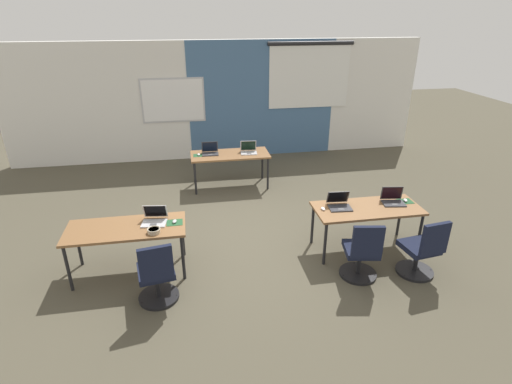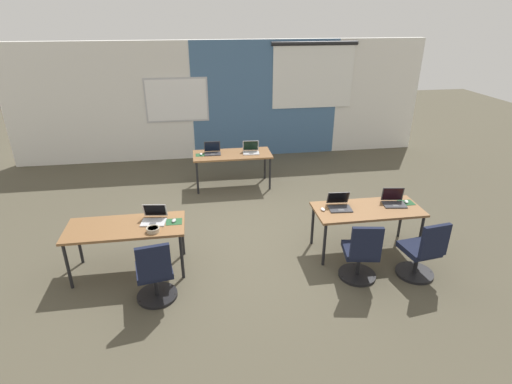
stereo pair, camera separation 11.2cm
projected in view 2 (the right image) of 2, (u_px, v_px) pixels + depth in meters
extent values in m
plane|color=#4C4738|center=(247.00, 239.00, 6.55)|extent=(24.00, 24.00, 0.00)
cube|color=silver|center=(223.00, 101.00, 9.75)|extent=(10.00, 0.20, 2.80)
cube|color=#42668E|center=(266.00, 100.00, 9.80)|extent=(3.58, 0.01, 2.80)
cube|color=#B7B7BC|center=(177.00, 100.00, 9.46)|extent=(1.48, 0.02, 1.04)
cube|color=white|center=(177.00, 100.00, 9.46)|extent=(1.40, 0.02, 0.96)
cube|color=white|center=(313.00, 77.00, 9.73)|extent=(2.00, 0.02, 1.46)
cylinder|color=black|center=(315.00, 43.00, 9.40)|extent=(2.10, 0.10, 0.10)
cube|color=brown|center=(125.00, 227.00, 5.48)|extent=(1.60, 0.70, 0.04)
cylinder|color=black|center=(68.00, 267.00, 5.25)|extent=(0.04, 0.04, 0.68)
cylinder|color=black|center=(182.00, 257.00, 5.46)|extent=(0.04, 0.04, 0.68)
cylinder|color=black|center=(79.00, 243.00, 5.79)|extent=(0.04, 0.04, 0.68)
cylinder|color=black|center=(182.00, 235.00, 6.00)|extent=(0.04, 0.04, 0.68)
cube|color=brown|center=(368.00, 209.00, 5.97)|extent=(1.60, 0.70, 0.04)
cylinder|color=black|center=(324.00, 245.00, 5.74)|extent=(0.04, 0.04, 0.68)
cylinder|color=black|center=(420.00, 237.00, 5.95)|extent=(0.04, 0.04, 0.68)
cylinder|color=black|center=(313.00, 225.00, 6.28)|extent=(0.04, 0.04, 0.68)
cylinder|color=black|center=(401.00, 218.00, 6.49)|extent=(0.04, 0.04, 0.68)
cube|color=brown|center=(232.00, 154.00, 8.24)|extent=(1.60, 0.70, 0.04)
cylinder|color=black|center=(197.00, 178.00, 8.02)|extent=(0.04, 0.04, 0.68)
cylinder|color=black|center=(270.00, 174.00, 8.22)|extent=(0.04, 0.04, 0.68)
cylinder|color=black|center=(197.00, 168.00, 8.56)|extent=(0.04, 0.04, 0.68)
cylinder|color=black|center=(265.00, 164.00, 8.76)|extent=(0.04, 0.04, 0.68)
cube|color=#333338|center=(340.00, 209.00, 5.92)|extent=(0.35, 0.26, 0.02)
cube|color=#4C4C4F|center=(341.00, 210.00, 5.87)|extent=(0.09, 0.07, 0.00)
cube|color=#333338|center=(338.00, 198.00, 6.02)|extent=(0.34, 0.11, 0.21)
cube|color=black|center=(338.00, 198.00, 6.01)|extent=(0.30, 0.10, 0.18)
ellipsoid|color=silver|center=(323.00, 209.00, 5.89)|extent=(0.06, 0.10, 0.03)
cylinder|color=black|center=(357.00, 275.00, 5.63)|extent=(0.52, 0.52, 0.04)
cylinder|color=black|center=(358.00, 263.00, 5.55)|extent=(0.06, 0.06, 0.34)
cube|color=black|center=(360.00, 251.00, 5.46)|extent=(0.51, 0.51, 0.08)
cube|color=black|center=(367.00, 243.00, 5.12)|extent=(0.40, 0.13, 0.46)
sphere|color=black|center=(354.00, 265.00, 5.84)|extent=(0.04, 0.04, 0.04)
sphere|color=black|center=(374.00, 278.00, 5.56)|extent=(0.04, 0.04, 0.04)
sphere|color=black|center=(342.00, 278.00, 5.56)|extent=(0.04, 0.04, 0.04)
cube|color=#333338|center=(213.00, 154.00, 8.19)|extent=(0.34, 0.24, 0.02)
cube|color=#4C4C4F|center=(213.00, 154.00, 8.14)|extent=(0.09, 0.06, 0.00)
cube|color=#333338|center=(212.00, 146.00, 8.26)|extent=(0.33, 0.05, 0.22)
cube|color=black|center=(212.00, 146.00, 8.26)|extent=(0.30, 0.04, 0.19)
cube|color=#23512D|center=(201.00, 155.00, 8.15)|extent=(0.22, 0.19, 0.00)
ellipsoid|color=silver|center=(201.00, 154.00, 8.14)|extent=(0.06, 0.10, 0.03)
cube|color=#B7B7BC|center=(154.00, 222.00, 5.55)|extent=(0.36, 0.27, 0.02)
cube|color=#4C4C4F|center=(153.00, 224.00, 5.50)|extent=(0.10, 0.07, 0.00)
cube|color=#B7B7BC|center=(155.00, 210.00, 5.64)|extent=(0.34, 0.12, 0.21)
cube|color=black|center=(155.00, 210.00, 5.63)|extent=(0.30, 0.11, 0.18)
cube|color=#23512D|center=(174.00, 222.00, 5.58)|extent=(0.22, 0.19, 0.00)
ellipsoid|color=#B2B2B7|center=(174.00, 221.00, 5.57)|extent=(0.08, 0.11, 0.03)
cylinder|color=black|center=(157.00, 295.00, 5.22)|extent=(0.52, 0.52, 0.04)
cylinder|color=black|center=(156.00, 283.00, 5.14)|extent=(0.06, 0.06, 0.34)
cube|color=black|center=(154.00, 270.00, 5.05)|extent=(0.51, 0.51, 0.08)
cube|color=black|center=(154.00, 263.00, 4.73)|extent=(0.40, 0.12, 0.46)
sphere|color=black|center=(156.00, 285.00, 5.42)|extent=(0.04, 0.04, 0.04)
sphere|color=black|center=(175.00, 295.00, 5.22)|extent=(0.04, 0.04, 0.04)
sphere|color=black|center=(140.00, 302.00, 5.09)|extent=(0.04, 0.04, 0.04)
cube|color=#B7B7BC|center=(251.00, 153.00, 8.24)|extent=(0.35, 0.26, 0.02)
cube|color=#4C4C4F|center=(251.00, 153.00, 8.19)|extent=(0.09, 0.07, 0.00)
cube|color=#B7B7BC|center=(251.00, 146.00, 8.31)|extent=(0.33, 0.07, 0.22)
cube|color=black|center=(251.00, 146.00, 8.31)|extent=(0.30, 0.06, 0.19)
cube|color=#333338|center=(394.00, 205.00, 6.05)|extent=(0.36, 0.28, 0.02)
cube|color=#4C4C4F|center=(396.00, 206.00, 6.00)|extent=(0.10, 0.07, 0.00)
cube|color=#333338|center=(393.00, 194.00, 6.12)|extent=(0.33, 0.09, 0.22)
cube|color=black|center=(393.00, 194.00, 6.12)|extent=(0.30, 0.07, 0.19)
cube|color=#23512D|center=(406.00, 203.00, 6.13)|extent=(0.22, 0.19, 0.00)
ellipsoid|color=silver|center=(406.00, 202.00, 6.12)|extent=(0.09, 0.11, 0.03)
cylinder|color=black|center=(414.00, 273.00, 5.67)|extent=(0.52, 0.52, 0.04)
cylinder|color=black|center=(416.00, 262.00, 5.59)|extent=(0.06, 0.06, 0.34)
cube|color=black|center=(419.00, 249.00, 5.50)|extent=(0.50, 0.50, 0.08)
cube|color=black|center=(435.00, 241.00, 5.17)|extent=(0.40, 0.11, 0.46)
sphere|color=black|center=(404.00, 264.00, 5.87)|extent=(0.04, 0.04, 0.04)
sphere|color=black|center=(431.00, 273.00, 5.66)|extent=(0.04, 0.04, 0.04)
sphere|color=black|center=(404.00, 278.00, 5.54)|extent=(0.04, 0.04, 0.04)
cylinder|color=tan|center=(153.00, 230.00, 5.32)|extent=(0.17, 0.17, 0.05)
torus|color=tan|center=(153.00, 228.00, 5.31)|extent=(0.18, 0.18, 0.02)
cylinder|color=gold|center=(153.00, 228.00, 5.31)|extent=(0.14, 0.14, 0.01)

